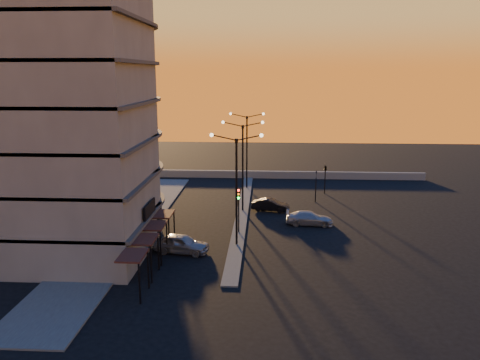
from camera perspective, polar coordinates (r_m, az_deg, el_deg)
name	(u,v)px	position (r m, az deg, el deg)	size (l,w,h in m)	color
ground	(237,245)	(39.89, -0.42, -7.96)	(120.00, 120.00, 0.00)	black
sidewalk_west	(128,227)	(45.43, -13.49, -5.60)	(5.00, 40.00, 0.12)	#494946
median	(243,211)	(49.33, 0.32, -3.75)	(1.20, 36.00, 0.12)	#494946
parapet	(263,175)	(64.66, 2.82, 0.67)	(44.00, 0.50, 1.00)	gray
building	(63,102)	(40.74, -20.76, 8.85)	(14.35, 17.08, 25.00)	slate
streetlamp_near	(236,181)	(38.25, -0.43, -0.11)	(4.32, 0.32, 9.51)	black
streetlamp_mid	(243,159)	(48.03, 0.33, 2.58)	(4.32, 0.32, 9.51)	black
streetlamp_far	(247,144)	(57.88, 0.84, 4.36)	(4.32, 0.32, 9.51)	black
traffic_light_main	(239,203)	(41.70, -0.17, -2.84)	(0.28, 0.44, 4.25)	black
signal_east_a	(316,185)	(52.94, 9.23, -0.66)	(0.13, 0.16, 3.60)	black
signal_east_b	(325,168)	(56.74, 10.38, 1.42)	(0.42, 1.99, 3.60)	black
car_hatchback	(181,244)	(38.38, -7.15, -7.70)	(1.81, 4.49, 1.53)	#939599
car_sedan	(270,205)	(49.37, 3.72, -3.06)	(1.36, 3.90, 1.28)	black
car_wagon	(309,218)	(45.37, 8.46, -4.62)	(1.82, 4.48, 1.30)	#9FA3A7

